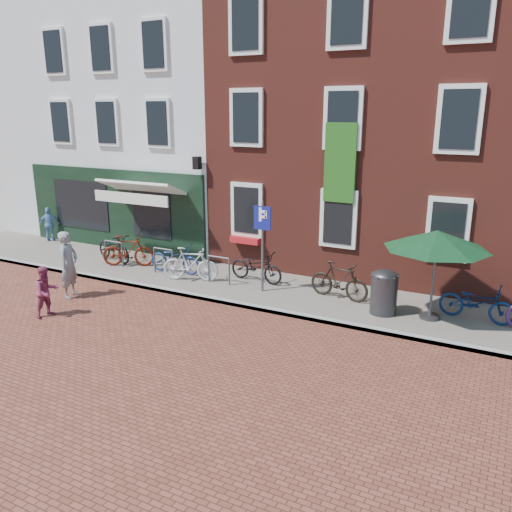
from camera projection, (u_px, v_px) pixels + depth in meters
The scene contains 18 objects.
ground at pixel (182, 296), 14.45m from camera, with size 80.00×80.00×0.00m, color brown.
sidewalk at pixel (239, 284), 15.28m from camera, with size 24.00×3.00×0.10m, color slate.
building_stucco at pixel (176, 123), 21.41m from camera, with size 8.00×8.00×9.00m, color silver.
building_brick_mid at pixel (338, 111), 18.19m from camera, with size 6.00×8.00×10.00m, color maroon.
filler_left at pixel (47, 121), 24.70m from camera, with size 7.00×8.00×9.00m, color silver.
litter_bin at pixel (384, 290), 12.84m from camera, with size 0.66×0.66×1.21m.
parking_sign at pixel (262, 233), 14.13m from camera, with size 0.50×0.07×2.52m.
parasol at pixel (437, 236), 12.13m from camera, with size 2.48×2.48×2.31m.
woman at pixel (69, 265), 14.19m from camera, with size 0.68×0.45×1.86m, color gray.
boy at pixel (47, 291), 12.92m from camera, with size 0.63×0.49×1.30m, color #8E2F4E.
cafe_person at pixel (49, 224), 19.99m from camera, with size 0.77×0.32×1.31m, color #6A92C4.
bicycle_0 at pixel (114, 248), 17.38m from camera, with size 0.61×1.75×0.92m, color black.
bicycle_1 at pixel (128, 251), 16.78m from camera, with size 0.48×1.69×1.02m, color #551407.
bicycle_2 at pixel (175, 259), 16.10m from camera, with size 0.61×1.75×0.92m, color navy.
bicycle_3 at pixel (190, 264), 15.35m from camera, with size 0.48×1.69×1.02m, color #BCBDC0.
bicycle_4 at pixel (256, 267), 15.28m from camera, with size 0.61×1.75×0.92m, color black.
bicycle_5 at pixel (339, 281), 13.87m from camera, with size 0.48×1.69×1.02m, color black.
bicycle_6 at pixel (477, 302), 12.45m from camera, with size 0.61×1.75×0.92m, color #0A2351.
Camera 1 is at (8.06, -11.14, 5.04)m, focal length 36.24 mm.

